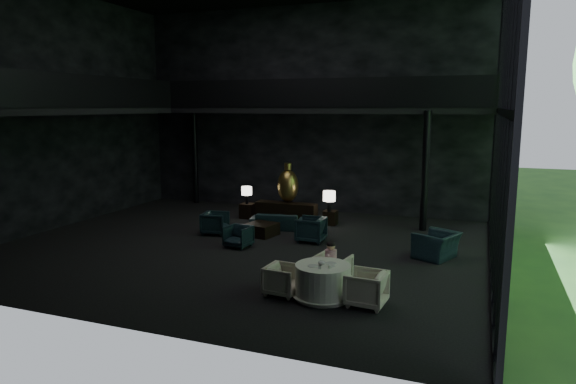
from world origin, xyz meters
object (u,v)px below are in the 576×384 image
(console, at_px, (286,212))
(table_lamp_left, at_px, (247,192))
(table_lamp_right, at_px, (329,197))
(dining_table, at_px, (323,284))
(coffee_table, at_px, (261,229))
(dining_chair_east, at_px, (366,286))
(side_table_right, at_px, (330,218))
(dining_chair_north, at_px, (332,268))
(sofa, at_px, (278,219))
(window_armchair, at_px, (437,240))
(lounge_armchair_south, at_px, (238,236))
(dining_chair_west, at_px, (283,279))
(lounge_armchair_west, at_px, (215,222))
(bronze_urn, at_px, (288,185))
(side_table_left, at_px, (248,211))
(lounge_armchair_east, at_px, (311,227))
(child, at_px, (331,254))

(console, relative_size, table_lamp_left, 3.45)
(table_lamp_right, xyz_separation_m, dining_table, (1.81, -6.69, -0.69))
(coffee_table, distance_m, dining_chair_east, 6.44)
(table_lamp_right, bearing_deg, side_table_right, 90.00)
(console, height_order, coffee_table, console)
(console, height_order, dining_chair_north, dining_chair_north)
(sofa, height_order, window_armchair, window_armchair)
(console, height_order, lounge_armchair_south, console)
(console, distance_m, coffee_table, 2.10)
(side_table_right, height_order, dining_chair_west, dining_chair_west)
(table_lamp_right, relative_size, window_armchair, 0.62)
(lounge_armchair_west, xyz_separation_m, lounge_armchair_south, (1.41, -1.16, -0.08))
(dining_chair_north, xyz_separation_m, dining_chair_west, (-0.84, -1.03, -0.05))
(lounge_armchair_west, height_order, dining_chair_west, lounge_armchair_west)
(lounge_armchair_south, xyz_separation_m, window_armchair, (5.60, 0.91, 0.18))
(table_lamp_right, bearing_deg, coffee_table, -128.07)
(lounge_armchair_south, bearing_deg, dining_chair_west, -42.68)
(coffee_table, height_order, dining_chair_north, dining_chair_north)
(console, bearing_deg, dining_chair_west, -69.54)
(dining_chair_east, bearing_deg, dining_chair_north, -130.46)
(bronze_urn, relative_size, lounge_armchair_west, 1.71)
(dining_chair_north, xyz_separation_m, dining_chair_east, (1.02, -1.01, 0.03))
(dining_chair_north, bearing_deg, side_table_left, -40.90)
(side_table_right, relative_size, window_armchair, 0.42)
(side_table_left, height_order, dining_table, dining_table)
(lounge_armchair_east, bearing_deg, child, 24.37)
(console, height_order, bronze_urn, bronze_urn)
(dining_chair_west, bearing_deg, lounge_armchair_east, 14.96)
(coffee_table, height_order, child, child)
(coffee_table, bearing_deg, lounge_armchair_west, -165.93)
(console, relative_size, lounge_armchair_east, 2.43)
(dining_chair_north, bearing_deg, lounge_armchair_west, -24.75)
(lounge_armchair_west, distance_m, lounge_armchair_east, 3.23)
(lounge_armchair_east, height_order, child, child)
(lounge_armchair_west, relative_size, child, 1.39)
(console, xyz_separation_m, dining_chair_east, (4.39, -6.75, 0.07))
(lounge_armchair_east, xyz_separation_m, dining_chair_west, (0.84, -4.51, -0.11))
(dining_chair_north, bearing_deg, dining_chair_east, 144.30)
(window_armchair, relative_size, dining_table, 0.86)
(dining_table, height_order, dining_chair_west, dining_table)
(lounge_armchair_east, distance_m, dining_chair_north, 3.86)
(side_table_left, height_order, dining_chair_east, dining_chair_east)
(side_table_right, bearing_deg, lounge_armchair_south, -114.33)
(dining_chair_east, bearing_deg, lounge_armchair_east, -144.72)
(table_lamp_right, distance_m, lounge_armchair_south, 4.09)
(lounge_armchair_south, bearing_deg, console, 95.10)
(dining_chair_north, distance_m, dining_chair_west, 1.33)
(side_table_left, xyz_separation_m, window_armchair, (7.07, -2.87, 0.24))
(dining_chair_west, bearing_deg, dining_chair_east, -84.99)
(window_armchair, bearing_deg, sofa, -84.09)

